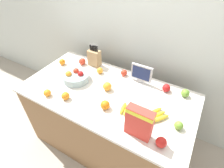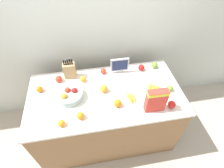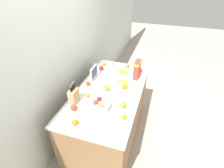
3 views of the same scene
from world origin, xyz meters
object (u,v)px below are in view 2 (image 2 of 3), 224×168
(apple_near_bananas, at_px, (170,88))
(orange_front_left, at_px, (39,89))
(banana_bunch_right, at_px, (153,90))
(orange_mid_left, at_px, (104,89))
(knife_block, at_px, (70,70))
(small_monitor, at_px, (120,65))
(apple_rightmost, at_px, (154,65))
(apple_rear, at_px, (141,68))
(apple_front, at_px, (103,71))
(banana_bunch_left, at_px, (131,98))
(orange_front_right, at_px, (61,123))
(apple_leftmost, at_px, (59,79))
(orange_by_cereal, at_px, (83,79))
(orange_near_bowl, at_px, (81,116))
(fruit_bowl, at_px, (70,95))
(orange_front_center, at_px, (118,103))
(cereal_box, at_px, (156,100))
(apple_by_knife_block, at_px, (172,104))

(apple_near_bananas, distance_m, orange_front_left, 1.48)
(banana_bunch_right, distance_m, orange_mid_left, 0.56)
(knife_block, relative_size, apple_near_bananas, 4.16)
(small_monitor, bearing_deg, apple_rightmost, 0.87)
(apple_rear, bearing_deg, banana_bunch_right, -85.86)
(apple_front, bearing_deg, banana_bunch_left, -62.07)
(knife_block, bearing_deg, orange_front_right, -97.91)
(knife_block, xyz_separation_m, apple_near_bananas, (1.11, -0.43, -0.07))
(apple_leftmost, xyz_separation_m, orange_by_cereal, (0.29, -0.05, -0.01))
(banana_bunch_left, xyz_separation_m, orange_near_bowl, (-0.56, -0.16, 0.02))
(banana_bunch_left, bearing_deg, fruit_bowl, 169.11)
(orange_front_center, bearing_deg, orange_front_left, 157.07)
(orange_by_cereal, bearing_deg, apple_rightmost, 5.76)
(knife_block, xyz_separation_m, banana_bunch_right, (0.92, -0.41, -0.08))
(apple_leftmost, bearing_deg, banana_bunch_right, -17.89)
(small_monitor, bearing_deg, orange_mid_left, -129.86)
(orange_mid_left, bearing_deg, cereal_box, -34.82)
(apple_by_knife_block, relative_size, apple_front, 1.16)
(apple_rear, distance_m, orange_by_cereal, 0.75)
(apple_leftmost, bearing_deg, orange_by_cereal, -9.19)
(apple_rear, bearing_deg, orange_by_cereal, -174.16)
(orange_mid_left, height_order, orange_front_right, orange_mid_left)
(banana_bunch_right, bearing_deg, apple_front, 142.53)
(small_monitor, height_order, fruit_bowl, small_monitor)
(orange_near_bowl, height_order, orange_mid_left, orange_mid_left)
(apple_leftmost, height_order, orange_front_left, apple_leftmost)
(banana_bunch_right, bearing_deg, apple_rightmost, 68.38)
(orange_mid_left, xyz_separation_m, orange_by_cereal, (-0.22, 0.20, -0.01))
(banana_bunch_right, distance_m, orange_near_bowl, 0.86)
(apple_rear, height_order, orange_front_right, apple_rear)
(cereal_box, height_order, apple_leftmost, cereal_box)
(apple_rear, bearing_deg, apple_rightmost, 5.43)
(banana_bunch_left, xyz_separation_m, apple_leftmost, (-0.79, 0.41, 0.02))
(cereal_box, xyz_separation_m, orange_front_right, (-0.94, -0.03, -0.12))
(cereal_box, relative_size, orange_front_left, 3.84)
(cereal_box, height_order, orange_by_cereal, cereal_box)
(orange_front_left, relative_size, orange_front_right, 1.02)
(apple_near_bananas, height_order, orange_mid_left, orange_mid_left)
(cereal_box, bearing_deg, knife_block, 144.00)
(banana_bunch_right, relative_size, orange_near_bowl, 2.93)
(orange_by_cereal, bearing_deg, banana_bunch_right, -20.93)
(apple_by_knife_block, distance_m, apple_near_bananas, 0.23)
(apple_by_knife_block, bearing_deg, banana_bunch_right, 115.59)
(apple_rear, distance_m, orange_near_bowl, 1.00)
(fruit_bowl, relative_size, banana_bunch_left, 1.83)
(apple_by_knife_block, height_order, orange_mid_left, orange_mid_left)
(banana_bunch_right, distance_m, orange_by_cereal, 0.83)
(apple_rightmost, height_order, orange_front_left, apple_rightmost)
(apple_rightmost, distance_m, orange_front_left, 1.44)
(apple_near_bananas, bearing_deg, orange_front_center, -170.07)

